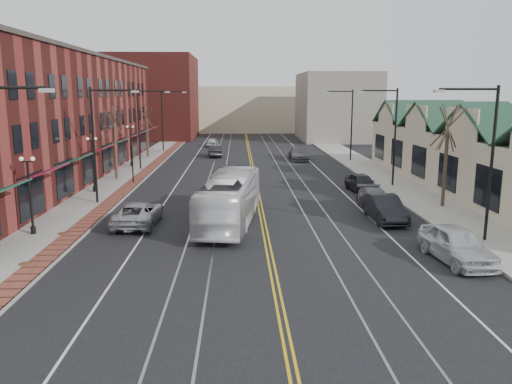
{
  "coord_description": "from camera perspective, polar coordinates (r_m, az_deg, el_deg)",
  "views": [
    {
      "loc": [
        -1.5,
        -18.9,
        7.76
      ],
      "look_at": [
        -0.46,
        10.03,
        2.0
      ],
      "focal_mm": 35.0,
      "sensor_mm": 36.0,
      "label": 1
    }
  ],
  "objects": [
    {
      "name": "parked_car_d",
      "position": [
        40.56,
        11.99,
        1.03
      ],
      "size": [
        2.23,
        4.49,
        1.47
      ],
      "primitive_type": "imported",
      "rotation": [
        0.0,
        0.0,
        0.12
      ],
      "color": "#222228",
      "rests_on": "ground"
    },
    {
      "name": "backdrop_left",
      "position": [
        90.08,
        -11.53,
        10.54
      ],
      "size": [
        14.0,
        18.0,
        14.0
      ],
      "primitive_type": "cube",
      "color": "maroon",
      "rests_on": "ground"
    },
    {
      "name": "lamppost_l_3",
      "position": [
        54.38,
        -14.11,
        5.05
      ],
      "size": [
        0.84,
        0.28,
        4.27
      ],
      "color": "black",
      "rests_on": "sidewalk_left"
    },
    {
      "name": "backdrop_right",
      "position": [
        85.54,
        9.18,
        9.59
      ],
      "size": [
        12.0,
        16.0,
        11.0
      ],
      "primitive_type": "cube",
      "color": "slate",
      "rests_on": "ground"
    },
    {
      "name": "streetlight_r_2",
      "position": [
        58.33,
        10.47,
        8.38
      ],
      "size": [
        3.33,
        0.25,
        8.0
      ],
      "color": "black",
      "rests_on": "sidewalk_right"
    },
    {
      "name": "manhole_far",
      "position": [
        29.59,
        -21.19,
        -4.42
      ],
      "size": [
        0.6,
        0.6,
        0.02
      ],
      "primitive_type": "cylinder",
      "color": "#592D19",
      "rests_on": "sidewalk_left"
    },
    {
      "name": "distant_car_right",
      "position": [
        59.0,
        4.88,
        4.37
      ],
      "size": [
        2.07,
        5.07,
        1.47
      ],
      "primitive_type": "imported",
      "rotation": [
        0.0,
        0.0,
        0.0
      ],
      "color": "#5D5C63",
      "rests_on": "ground"
    },
    {
      "name": "parked_car_b",
      "position": [
        31.71,
        14.48,
        -1.81
      ],
      "size": [
        1.78,
        4.82,
        1.57
      ],
      "primitive_type": "imported",
      "rotation": [
        0.0,
        0.0,
        0.02
      ],
      "color": "black",
      "rests_on": "ground"
    },
    {
      "name": "manhole_mid",
      "position": [
        25.13,
        -24.88,
        -7.44
      ],
      "size": [
        0.6,
        0.6,
        0.02
      ],
      "primitive_type": "cylinder",
      "color": "#592D19",
      "rests_on": "sidewalk_left"
    },
    {
      "name": "building_right",
      "position": [
        43.86,
        24.39,
        3.09
      ],
      "size": [
        8.0,
        36.0,
        4.6
      ],
      "primitive_type": "cube",
      "color": "#BEB492",
      "rests_on": "ground"
    },
    {
      "name": "lamppost_l_2",
      "position": [
        40.89,
        -18.11,
        2.88
      ],
      "size": [
        0.84,
        0.28,
        4.27
      ],
      "color": "black",
      "rests_on": "sidewalk_left"
    },
    {
      "name": "distant_car_left",
      "position": [
        62.18,
        -4.75,
        4.69
      ],
      "size": [
        1.93,
        4.37,
        1.39
      ],
      "primitive_type": "imported",
      "rotation": [
        0.0,
        0.0,
        3.25
      ],
      "color": "black",
      "rests_on": "ground"
    },
    {
      "name": "backdrop_mid",
      "position": [
        103.96,
        -1.26,
        9.45
      ],
      "size": [
        22.0,
        14.0,
        9.0
      ],
      "primitive_type": "cube",
      "color": "#BEB492",
      "rests_on": "ground"
    },
    {
      "name": "tree_left_near",
      "position": [
        46.42,
        -15.84,
        5.58
      ],
      "size": [
        1.78,
        1.37,
        6.48
      ],
      "color": "#382B21",
      "rests_on": "sidewalk_left"
    },
    {
      "name": "streetlight_r_0",
      "position": [
        28.02,
        24.64,
        4.63
      ],
      "size": [
        3.33,
        0.25,
        8.0
      ],
      "color": "black",
      "rests_on": "sidewalk_right"
    },
    {
      "name": "streetlight_l_1",
      "position": [
        36.28,
        -17.43,
        6.42
      ],
      "size": [
        3.33,
        0.25,
        8.0
      ],
      "color": "black",
      "rests_on": "sidewalk_left"
    },
    {
      "name": "tree_right_mid",
      "position": [
        35.98,
        20.91,
        4.12
      ],
      "size": [
        1.9,
        1.46,
        6.93
      ],
      "color": "#382B21",
      "rests_on": "sidewalk_right"
    },
    {
      "name": "streetlight_l_2",
      "position": [
        51.86,
        -12.8,
        7.95
      ],
      "size": [
        3.33,
        0.25,
        8.0
      ],
      "color": "black",
      "rests_on": "sidewalk_left"
    },
    {
      "name": "streetlight_l_3",
      "position": [
        67.63,
        -10.3,
        8.75
      ],
      "size": [
        3.33,
        0.25,
        8.0
      ],
      "color": "black",
      "rests_on": "sidewalk_left"
    },
    {
      "name": "traffic_signal",
      "position": [
        44.19,
        -13.97,
        3.88
      ],
      "size": [
        0.18,
        0.15,
        3.8
      ],
      "color": "black",
      "rests_on": "sidewalk_left"
    },
    {
      "name": "parked_suv",
      "position": [
        30.5,
        -13.36,
        -2.39
      ],
      "size": [
        2.5,
        5.26,
        1.45
      ],
      "primitive_type": "imported",
      "rotation": [
        0.0,
        0.0,
        3.12
      ],
      "color": "#A6A7AD",
      "rests_on": "ground"
    },
    {
      "name": "distant_car_far",
      "position": [
        73.83,
        -4.99,
        5.68
      ],
      "size": [
        1.91,
        3.92,
        1.29
      ],
      "primitive_type": "imported",
      "rotation": [
        0.0,
        0.0,
        3.03
      ],
      "color": "#B8BCC0",
      "rests_on": "ground"
    },
    {
      "name": "transit_bus",
      "position": [
        29.97,
        -2.98,
        -0.82
      ],
      "size": [
        3.93,
        11.01,
        3.0
      ],
      "primitive_type": "imported",
      "rotation": [
        0.0,
        0.0,
        3.01
      ],
      "color": "silver",
      "rests_on": "ground"
    },
    {
      "name": "streetlight_r_1",
      "position": [
        42.87,
        15.08,
        7.21
      ],
      "size": [
        3.33,
        0.25,
        8.0
      ],
      "color": "black",
      "rests_on": "sidewalk_right"
    },
    {
      "name": "building_left",
      "position": [
        49.17,
        -23.13,
        7.72
      ],
      "size": [
        10.0,
        50.0,
        11.0
      ],
      "primitive_type": "cube",
      "color": "maroon",
      "rests_on": "ground"
    },
    {
      "name": "tree_left_far",
      "position": [
        62.05,
        -12.36,
        6.85
      ],
      "size": [
        1.66,
        1.28,
        6.02
      ],
      "color": "#382B21",
      "rests_on": "sidewalk_left"
    },
    {
      "name": "sidewalk_right",
      "position": [
        41.89,
        16.77,
        0.2
      ],
      "size": [
        4.0,
        120.0,
        0.15
      ],
      "primitive_type": "cube",
      "color": "gray",
      "rests_on": "ground"
    },
    {
      "name": "parked_car_c",
      "position": [
        34.63,
        13.43,
        -0.85
      ],
      "size": [
        2.18,
        4.83,
        1.37
      ],
      "primitive_type": "imported",
      "rotation": [
        0.0,
        0.0,
        -0.06
      ],
      "color": "slate",
      "rests_on": "ground"
    },
    {
      "name": "lamppost_l_1",
      "position": [
        29.7,
        -24.39,
        -0.55
      ],
      "size": [
        0.84,
        0.28,
        4.27
      ],
      "color": "black",
      "rests_on": "sidewalk_left"
    },
    {
      "name": "parked_car_a",
      "position": [
        25.13,
        21.97,
        -5.58
      ],
      "size": [
        2.43,
        5.08,
        1.67
      ],
      "primitive_type": "imported",
      "rotation": [
        0.0,
        0.0,
        0.1
      ],
      "color": "silver",
      "rests_on": "ground"
    },
    {
      "name": "ground",
      "position": [
        20.48,
        2.34,
        -11.01
      ],
      "size": [
        160.0,
        160.0,
        0.0
      ],
      "primitive_type": "plane",
      "color": "black",
      "rests_on": "ground"
    },
    {
      "name": "sidewalk_left",
      "position": [
        41.02,
        -16.86,
        -0.04
      ],
      "size": [
        4.0,
        120.0,
        0.15
      ],
      "primitive_type": "cube",
      "color": "gray",
      "rests_on": "ground"
    }
  ]
}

